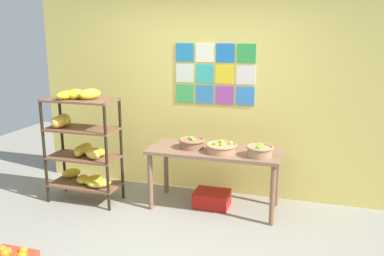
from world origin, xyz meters
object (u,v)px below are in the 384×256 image
at_px(banana_shelf_unit, 81,141).
at_px(fruit_basket_centre, 260,151).
at_px(fruit_basket_left, 192,143).
at_px(fruit_basket_right, 221,148).
at_px(produce_crate_under_table, 212,199).
at_px(display_table, 215,157).

xyz_separation_m(banana_shelf_unit, fruit_basket_centre, (2.19, 0.12, 0.03)).
relative_size(banana_shelf_unit, fruit_basket_left, 4.56).
xyz_separation_m(fruit_basket_right, fruit_basket_left, (-0.38, 0.08, 0.01)).
height_order(fruit_basket_right, fruit_basket_left, fruit_basket_left).
bearing_deg(produce_crate_under_table, fruit_basket_centre, -14.89).
bearing_deg(banana_shelf_unit, display_table, 8.74).
xyz_separation_m(fruit_basket_left, produce_crate_under_table, (0.24, 0.04, -0.71)).
distance_m(banana_shelf_unit, fruit_basket_centre, 2.20).
height_order(banana_shelf_unit, fruit_basket_left, banana_shelf_unit).
xyz_separation_m(display_table, produce_crate_under_table, (-0.03, 0.02, -0.55)).
relative_size(banana_shelf_unit, fruit_basket_centre, 4.75).
bearing_deg(fruit_basket_left, produce_crate_under_table, 10.04).
relative_size(banana_shelf_unit, produce_crate_under_table, 3.38).
height_order(display_table, fruit_basket_centre, fruit_basket_centre).
bearing_deg(display_table, banana_shelf_unit, -171.26).
height_order(fruit_basket_right, fruit_basket_centre, fruit_basket_centre).
height_order(banana_shelf_unit, produce_crate_under_table, banana_shelf_unit).
distance_m(fruit_basket_centre, produce_crate_under_table, 0.93).
distance_m(banana_shelf_unit, display_table, 1.67).
bearing_deg(fruit_basket_centre, fruit_basket_left, 172.31).
relative_size(display_table, fruit_basket_right, 4.39).
relative_size(display_table, fruit_basket_centre, 5.18).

